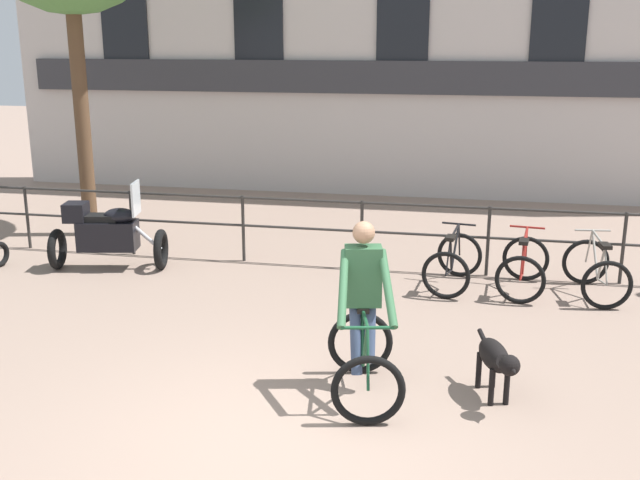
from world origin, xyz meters
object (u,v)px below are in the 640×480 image
(dog, at_px, (497,359))
(parked_bicycle_near_lamp, at_px, (453,263))
(parked_bicycle_mid_right, at_px, (596,271))
(cyclist_with_bike, at_px, (364,319))
(parked_motorcycle, at_px, (107,233))
(parked_bicycle_mid_left, at_px, (523,267))

(dog, distance_m, parked_bicycle_near_lamp, 3.41)
(parked_bicycle_near_lamp, relative_size, parked_bicycle_mid_right, 1.01)
(cyclist_with_bike, relative_size, parked_bicycle_near_lamp, 1.42)
(parked_motorcycle, bearing_deg, parked_bicycle_near_lamp, -99.19)
(dog, height_order, parked_bicycle_mid_left, parked_bicycle_mid_left)
(cyclist_with_bike, relative_size, parked_motorcycle, 0.95)
(parked_bicycle_mid_left, height_order, parked_bicycle_mid_right, same)
(dog, distance_m, parked_bicycle_mid_right, 3.65)
(parked_bicycle_mid_right, bearing_deg, cyclist_with_bike, 45.25)
(dog, height_order, parked_motorcycle, parked_motorcycle)
(parked_motorcycle, bearing_deg, dog, -130.50)
(dog, bearing_deg, parked_motorcycle, 132.08)
(cyclist_with_bike, distance_m, parked_motorcycle, 5.49)
(parked_motorcycle, bearing_deg, cyclist_with_bike, -137.81)
(dog, xyz_separation_m, parked_motorcycle, (-5.68, 3.20, 0.14))
(parked_bicycle_near_lamp, bearing_deg, dog, 107.38)
(cyclist_with_bike, distance_m, parked_bicycle_mid_left, 3.88)
(cyclist_with_bike, distance_m, dog, 1.33)
(dog, bearing_deg, cyclist_with_bike, 164.93)
(parked_bicycle_mid_left, bearing_deg, parked_bicycle_mid_right, -172.91)
(parked_motorcycle, height_order, parked_bicycle_near_lamp, parked_motorcycle)
(parked_bicycle_near_lamp, bearing_deg, parked_bicycle_mid_left, -171.45)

